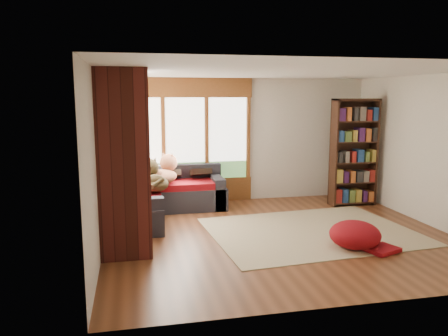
{
  "coord_description": "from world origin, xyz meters",
  "views": [
    {
      "loc": [
        -2.27,
        -6.51,
        2.22
      ],
      "look_at": [
        -0.68,
        1.06,
        0.95
      ],
      "focal_mm": 35.0,
      "sensor_mm": 36.0,
      "label": 1
    }
  ],
  "objects": [
    {
      "name": "wall_front",
      "position": [
        0.0,
        -2.5,
        1.3
      ],
      "size": [
        5.5,
        0.04,
        2.6
      ],
      "primitive_type": "cube",
      "color": "silver",
      "rests_on": "ground"
    },
    {
      "name": "windows_back",
      "position": [
        -1.2,
        2.47,
        1.35
      ],
      "size": [
        2.82,
        0.1,
        1.9
      ],
      "color": "brown",
      "rests_on": "wall_back"
    },
    {
      "name": "pouf",
      "position": [
        0.9,
        -0.84,
        0.21
      ],
      "size": [
        0.95,
        0.95,
        0.41
      ],
      "primitive_type": "ellipsoid",
      "rotation": [
        0.0,
        0.0,
        0.33
      ],
      "color": "maroon",
      "rests_on": "area_rug"
    },
    {
      "name": "floor",
      "position": [
        0.0,
        0.0,
        0.0
      ],
      "size": [
        5.5,
        5.5,
        0.0
      ],
      "primitive_type": "plane",
      "color": "#562D18",
      "rests_on": "ground"
    },
    {
      "name": "roller_blind",
      "position": [
        -2.69,
        2.03,
        1.75
      ],
      "size": [
        0.03,
        0.72,
        0.9
      ],
      "primitive_type": "cube",
      "color": "#66794B",
      "rests_on": "wall_left"
    },
    {
      "name": "throw_pillows",
      "position": [
        -1.92,
        1.85,
        0.75
      ],
      "size": [
        1.98,
        1.68,
        0.45
      ],
      "color": "black",
      "rests_on": "sectional_sofa"
    },
    {
      "name": "wall_right",
      "position": [
        2.75,
        0.0,
        1.3
      ],
      "size": [
        0.04,
        5.0,
        2.6
      ],
      "primitive_type": "cube",
      "color": "silver",
      "rests_on": "ground"
    },
    {
      "name": "dog_tan",
      "position": [
        -1.75,
        1.73,
        0.79
      ],
      "size": [
        0.96,
        1.01,
        0.49
      ],
      "rotation": [
        0.0,
        0.0,
        0.9
      ],
      "color": "brown",
      "rests_on": "sectional_sofa"
    },
    {
      "name": "brick_chimney",
      "position": [
        -2.4,
        -0.35,
        1.3
      ],
      "size": [
        0.7,
        0.7,
        2.6
      ],
      "primitive_type": "cube",
      "color": "#471914",
      "rests_on": "ground"
    },
    {
      "name": "wall_back",
      "position": [
        0.0,
        2.5,
        1.3
      ],
      "size": [
        5.5,
        0.04,
        2.6
      ],
      "primitive_type": "cube",
      "color": "silver",
      "rests_on": "ground"
    },
    {
      "name": "sectional_sofa",
      "position": [
        -1.95,
        1.7,
        0.3
      ],
      "size": [
        2.2,
        2.2,
        0.8
      ],
      "rotation": [
        0.0,
        0.0,
        -0.02
      ],
      "color": "#20212A",
      "rests_on": "ground"
    },
    {
      "name": "windows_left",
      "position": [
        -2.72,
        1.2,
        1.35
      ],
      "size": [
        0.1,
        2.62,
        1.9
      ],
      "color": "brown",
      "rests_on": "wall_left"
    },
    {
      "name": "dog_brindle",
      "position": [
        -1.95,
        1.23,
        0.77
      ],
      "size": [
        0.64,
        0.92,
        0.47
      ],
      "rotation": [
        0.0,
        0.0,
        1.72
      ],
      "color": "black",
      "rests_on": "sectional_sofa"
    },
    {
      "name": "area_rug",
      "position": [
        0.58,
        0.02,
        0.01
      ],
      "size": [
        3.5,
        2.79,
        0.01
      ],
      "primitive_type": "cube",
      "rotation": [
        0.0,
        0.0,
        0.08
      ],
      "color": "beige",
      "rests_on": "ground"
    },
    {
      "name": "ceiling",
      "position": [
        0.0,
        0.0,
        2.6
      ],
      "size": [
        5.5,
        5.5,
        0.0
      ],
      "primitive_type": "plane",
      "color": "white"
    },
    {
      "name": "wall_left",
      "position": [
        -2.75,
        0.0,
        1.3
      ],
      "size": [
        0.04,
        5.0,
        2.6
      ],
      "primitive_type": "cube",
      "color": "silver",
      "rests_on": "ground"
    },
    {
      "name": "bookshelf",
      "position": [
        2.14,
        1.57,
        1.09
      ],
      "size": [
        0.93,
        0.31,
        2.18
      ],
      "color": "#361C12",
      "rests_on": "ground"
    }
  ]
}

